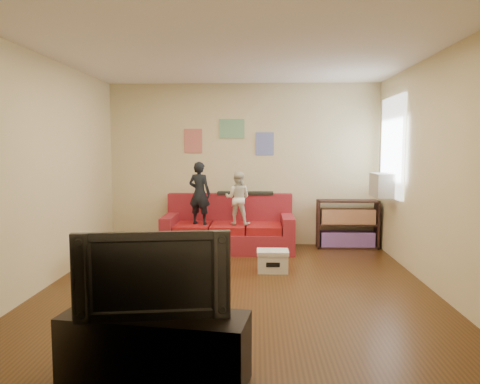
{
  "coord_description": "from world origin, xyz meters",
  "views": [
    {
      "loc": [
        0.23,
        -5.36,
        1.64
      ],
      "look_at": [
        0.0,
        0.8,
        1.05
      ],
      "focal_mm": 35.0,
      "sensor_mm": 36.0,
      "label": 1
    }
  ],
  "objects_px": {
    "child_a": "(199,193)",
    "sofa": "(229,231)",
    "coffee_table": "(157,243)",
    "bookshelf": "(347,227)",
    "child_b": "(238,198)",
    "television": "(153,272)",
    "tv_stand": "(155,348)",
    "file_box": "(273,261)"
  },
  "relations": [
    {
      "from": "child_a",
      "to": "sofa",
      "type": "bearing_deg",
      "value": -139.83
    },
    {
      "from": "coffee_table",
      "to": "bookshelf",
      "type": "relative_size",
      "value": 0.99
    },
    {
      "from": "child_a",
      "to": "bookshelf",
      "type": "xyz_separation_m",
      "value": [
        2.38,
        0.35,
        -0.57
      ]
    },
    {
      "from": "child_a",
      "to": "coffee_table",
      "type": "distance_m",
      "value": 1.38
    },
    {
      "from": "child_a",
      "to": "child_b",
      "type": "distance_m",
      "value": 0.6
    },
    {
      "from": "coffee_table",
      "to": "television",
      "type": "bearing_deg",
      "value": -78.08
    },
    {
      "from": "tv_stand",
      "to": "television",
      "type": "height_order",
      "value": "television"
    },
    {
      "from": "child_b",
      "to": "tv_stand",
      "type": "xyz_separation_m",
      "value": [
        -0.4,
        -4.15,
        -0.61
      ]
    },
    {
      "from": "coffee_table",
      "to": "file_box",
      "type": "xyz_separation_m",
      "value": [
        1.54,
        0.01,
        -0.23
      ]
    },
    {
      "from": "sofa",
      "to": "file_box",
      "type": "bearing_deg",
      "value": -63.95
    },
    {
      "from": "child_b",
      "to": "bookshelf",
      "type": "bearing_deg",
      "value": -159.51
    },
    {
      "from": "file_box",
      "to": "television",
      "type": "xyz_separation_m",
      "value": [
        -0.91,
        -2.97,
        0.64
      ]
    },
    {
      "from": "bookshelf",
      "to": "coffee_table",
      "type": "bearing_deg",
      "value": -151.17
    },
    {
      "from": "child_b",
      "to": "coffee_table",
      "type": "distance_m",
      "value": 1.64
    },
    {
      "from": "bookshelf",
      "to": "file_box",
      "type": "height_order",
      "value": "bookshelf"
    },
    {
      "from": "child_b",
      "to": "television",
      "type": "height_order",
      "value": "child_b"
    },
    {
      "from": "sofa",
      "to": "child_a",
      "type": "distance_m",
      "value": 0.79
    },
    {
      "from": "child_b",
      "to": "television",
      "type": "xyz_separation_m",
      "value": [
        -0.4,
        -4.15,
        -0.06
      ]
    },
    {
      "from": "child_a",
      "to": "file_box",
      "type": "distance_m",
      "value": 1.8
    },
    {
      "from": "bookshelf",
      "to": "file_box",
      "type": "relative_size",
      "value": 2.36
    },
    {
      "from": "sofa",
      "to": "child_b",
      "type": "bearing_deg",
      "value": -49.04
    },
    {
      "from": "sofa",
      "to": "television",
      "type": "bearing_deg",
      "value": -93.35
    },
    {
      "from": "bookshelf",
      "to": "tv_stand",
      "type": "distance_m",
      "value": 5.0
    },
    {
      "from": "tv_stand",
      "to": "television",
      "type": "xyz_separation_m",
      "value": [
        0.0,
        0.0,
        0.54
      ]
    },
    {
      "from": "child_a",
      "to": "file_box",
      "type": "xyz_separation_m",
      "value": [
        1.11,
        -1.18,
        -0.78
      ]
    },
    {
      "from": "coffee_table",
      "to": "file_box",
      "type": "bearing_deg",
      "value": 0.46
    },
    {
      "from": "bookshelf",
      "to": "sofa",
      "type": "bearing_deg",
      "value": -174.7
    },
    {
      "from": "child_a",
      "to": "file_box",
      "type": "relative_size",
      "value": 2.38
    },
    {
      "from": "bookshelf",
      "to": "television",
      "type": "distance_m",
      "value": 5.02
    },
    {
      "from": "child_a",
      "to": "file_box",
      "type": "bearing_deg",
      "value": 152.81
    },
    {
      "from": "coffee_table",
      "to": "tv_stand",
      "type": "distance_m",
      "value": 3.02
    },
    {
      "from": "sofa",
      "to": "child_a",
      "type": "xyz_separation_m",
      "value": [
        -0.45,
        -0.17,
        0.62
      ]
    },
    {
      "from": "child_a",
      "to": "bookshelf",
      "type": "height_order",
      "value": "child_a"
    },
    {
      "from": "bookshelf",
      "to": "child_a",
      "type": "bearing_deg",
      "value": -171.65
    },
    {
      "from": "file_box",
      "to": "television",
      "type": "height_order",
      "value": "television"
    },
    {
      "from": "sofa",
      "to": "television",
      "type": "xyz_separation_m",
      "value": [
        -0.25,
        -4.32,
        0.48
      ]
    },
    {
      "from": "sofa",
      "to": "file_box",
      "type": "xyz_separation_m",
      "value": [
        0.66,
        -1.35,
        -0.16
      ]
    },
    {
      "from": "child_b",
      "to": "child_a",
      "type": "bearing_deg",
      "value": 9.38
    },
    {
      "from": "coffee_table",
      "to": "bookshelf",
      "type": "xyz_separation_m",
      "value": [
        2.8,
        1.54,
        -0.03
      ]
    },
    {
      "from": "child_b",
      "to": "coffee_table",
      "type": "xyz_separation_m",
      "value": [
        -1.03,
        -1.19,
        -0.47
      ]
    },
    {
      "from": "child_a",
      "to": "child_b",
      "type": "height_order",
      "value": "child_a"
    },
    {
      "from": "file_box",
      "to": "tv_stand",
      "type": "height_order",
      "value": "tv_stand"
    }
  ]
}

